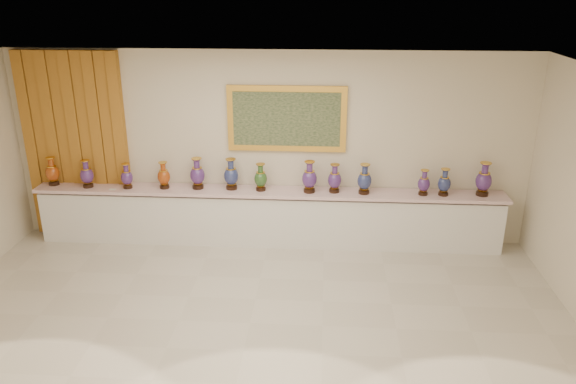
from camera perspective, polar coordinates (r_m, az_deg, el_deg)
name	(u,v)px	position (r m, az deg, el deg)	size (l,w,h in m)	color
ground	(250,323)	(7.08, -3.88, -13.15)	(8.00, 8.00, 0.00)	beige
room	(109,142)	(9.22, -17.72, 4.88)	(8.00, 8.00, 8.00)	beige
counter	(268,218)	(8.85, -2.04, -2.61)	(7.28, 0.48, 0.90)	white
vase_0	(52,173)	(9.58, -22.82, 1.83)	(0.25, 0.25, 0.45)	black
vase_1	(87,175)	(9.28, -19.76, 1.63)	(0.26, 0.26, 0.44)	black
vase_2	(127,177)	(9.06, -16.05, 1.46)	(0.24, 0.24, 0.40)	black
vase_3	(164,176)	(8.91, -12.50, 1.55)	(0.26, 0.26, 0.42)	black
vase_4	(197,175)	(8.79, -9.19, 1.73)	(0.26, 0.26, 0.49)	black
vase_5	(231,176)	(8.69, -5.79, 1.68)	(0.26, 0.26, 0.49)	black
vase_6	(261,178)	(8.61, -2.79, 1.38)	(0.22, 0.22, 0.43)	black
vase_7	(309,178)	(8.52, 2.19, 1.39)	(0.29, 0.29, 0.49)	black
vase_8	(335,180)	(8.56, 4.76, 1.26)	(0.25, 0.25, 0.45)	black
vase_9	(364,180)	(8.54, 7.78, 1.18)	(0.25, 0.25, 0.47)	black
vase_10	(424,184)	(8.67, 13.63, 0.83)	(0.20, 0.20, 0.39)	black
vase_11	(444,183)	(8.73, 15.59, 0.85)	(0.21, 0.21, 0.42)	black
vase_12	(484,181)	(8.88, 19.26, 1.09)	(0.28, 0.28, 0.52)	black
label_card	(113,189)	(9.11, -17.39, 0.26)	(0.10, 0.06, 0.00)	white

